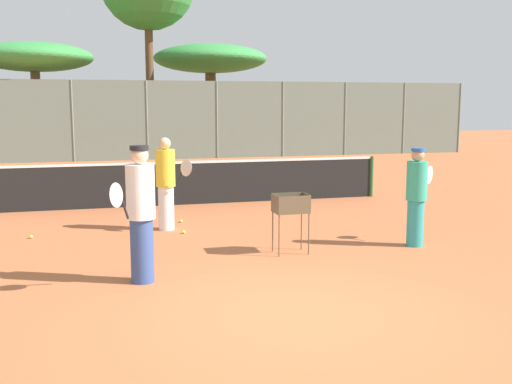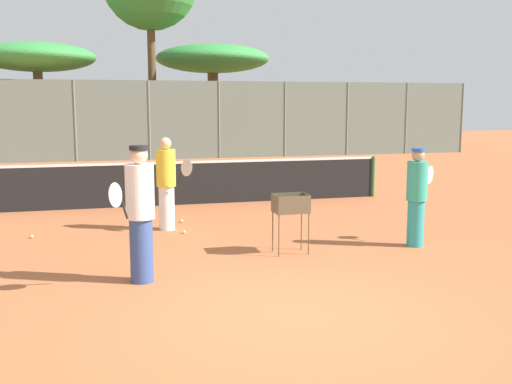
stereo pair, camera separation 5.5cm
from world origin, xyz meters
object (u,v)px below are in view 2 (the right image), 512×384
object	(u,v)px
player_white_outfit	(140,212)
player_red_cap	(417,196)
tennis_net	(192,182)
player_yellow_shirt	(166,183)
ball_cart	(290,209)

from	to	relation	value
player_white_outfit	player_red_cap	world-z (taller)	player_white_outfit
tennis_net	player_yellow_shirt	distance (m)	2.98
tennis_net	ball_cart	world-z (taller)	tennis_net
tennis_net	ball_cart	size ratio (longest dim) A/B	9.85
player_white_outfit	ball_cart	distance (m)	2.70
player_yellow_shirt	ball_cart	size ratio (longest dim) A/B	1.83
tennis_net	ball_cart	distance (m)	5.27
tennis_net	player_red_cap	xyz separation A→B (m)	(3.09, -5.28, 0.33)
player_red_cap	player_yellow_shirt	world-z (taller)	player_yellow_shirt
player_red_cap	player_white_outfit	bearing A→B (deg)	154.80
tennis_net	player_red_cap	distance (m)	6.13
player_red_cap	ball_cart	world-z (taller)	player_red_cap
player_white_outfit	player_yellow_shirt	distance (m)	3.48
player_red_cap	ball_cart	size ratio (longest dim) A/B	1.73
player_yellow_shirt	ball_cart	world-z (taller)	player_yellow_shirt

